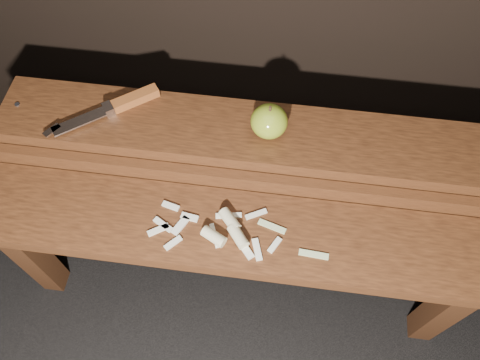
# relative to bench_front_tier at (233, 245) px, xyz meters

# --- Properties ---
(ground) EXTENTS (60.00, 60.00, 0.00)m
(ground) POSITION_rel_bench_front_tier_xyz_m (0.00, 0.06, -0.35)
(ground) COLOR black
(bench_front_tier) EXTENTS (1.20, 0.20, 0.42)m
(bench_front_tier) POSITION_rel_bench_front_tier_xyz_m (0.00, 0.00, 0.00)
(bench_front_tier) COLOR #351B0D
(bench_front_tier) RESTS_ON ground
(bench_rear_tier) EXTENTS (1.20, 0.21, 0.50)m
(bench_rear_tier) POSITION_rel_bench_front_tier_xyz_m (0.00, 0.23, 0.06)
(bench_rear_tier) COLOR #351B0D
(bench_rear_tier) RESTS_ON ground
(apple) EXTENTS (0.09, 0.09, 0.09)m
(apple) POSITION_rel_bench_front_tier_xyz_m (0.05, 0.23, 0.19)
(apple) COLOR olive
(apple) RESTS_ON bench_rear_tier
(knife) EXTENTS (0.24, 0.19, 0.03)m
(knife) POSITION_rel_bench_front_tier_xyz_m (-0.31, 0.26, 0.16)
(knife) COLOR brown
(knife) RESTS_ON bench_rear_tier
(apple_scraps) EXTENTS (0.41, 0.13, 0.03)m
(apple_scraps) POSITION_rel_bench_front_tier_xyz_m (-0.02, -0.00, 0.08)
(apple_scraps) COLOR beige
(apple_scraps) RESTS_ON bench_front_tier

